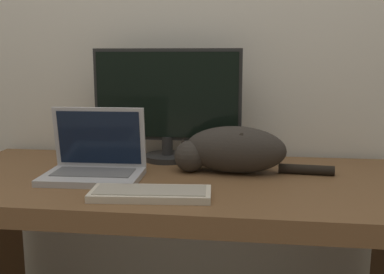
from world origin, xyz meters
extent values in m
cube|color=silver|center=(0.00, 0.75, 1.30)|extent=(6.40, 0.06, 2.60)
cube|color=brown|center=(0.00, 0.35, 0.71)|extent=(1.53, 0.69, 0.06)
cylinder|color=#282828|center=(-0.07, 0.58, 0.75)|extent=(0.17, 0.17, 0.02)
cylinder|color=#282828|center=(-0.07, 0.58, 0.80)|extent=(0.04, 0.04, 0.07)
cube|color=#282828|center=(-0.07, 0.59, 0.99)|extent=(0.54, 0.02, 0.33)
cube|color=black|center=(-0.07, 0.57, 0.99)|extent=(0.52, 0.01, 0.31)
cube|color=#B7B7BC|center=(-0.25, 0.28, 0.75)|extent=(0.31, 0.21, 0.02)
cube|color=slate|center=(-0.25, 0.29, 0.76)|extent=(0.25, 0.12, 0.00)
cube|color=#B7B7BC|center=(-0.25, 0.37, 0.86)|extent=(0.30, 0.04, 0.20)
cube|color=black|center=(-0.25, 0.36, 0.86)|extent=(0.27, 0.03, 0.18)
cube|color=beige|center=(-0.03, 0.13, 0.75)|extent=(0.34, 0.15, 0.02)
cube|color=#ABA393|center=(-0.03, 0.13, 0.76)|extent=(0.31, 0.12, 0.00)
ellipsoid|color=#332D28|center=(0.19, 0.43, 0.82)|extent=(0.35, 0.17, 0.16)
ellipsoid|color=black|center=(0.21, 0.43, 0.86)|extent=(0.16, 0.12, 0.06)
sphere|color=#332D28|center=(0.04, 0.42, 0.80)|extent=(0.11, 0.11, 0.11)
cone|color=black|center=(0.02, 0.42, 0.84)|extent=(0.03, 0.03, 0.03)
cone|color=black|center=(0.07, 0.42, 0.84)|extent=(0.03, 0.03, 0.03)
cylinder|color=black|center=(0.42, 0.43, 0.76)|extent=(0.18, 0.05, 0.03)
cube|color=#2D6BB7|center=(0.29, 0.59, 0.77)|extent=(0.05, 0.05, 0.05)
camera|label=1|loc=(0.24, -1.03, 1.13)|focal=42.00mm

